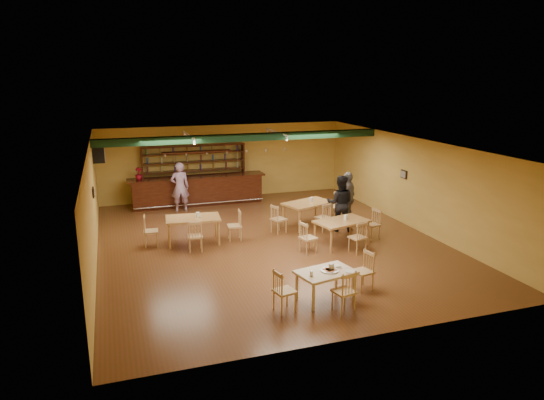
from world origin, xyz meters
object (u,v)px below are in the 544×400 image
object	(u,v)px
dining_table_b	(308,214)
dining_table_d	(341,233)
dining_table_a	(193,230)
patron_right_a	(340,203)
patron_bar	(180,187)
bar_counter	(198,190)
near_table	(325,285)

from	to	relation	value
dining_table_b	dining_table_d	xyz separation A→B (m)	(0.19, -2.19, -0.02)
dining_table_a	patron_right_a	bearing A→B (deg)	2.97
dining_table_d	patron_bar	bearing A→B (deg)	113.09
bar_counter	patron_bar	size ratio (longest dim) A/B	2.84
bar_counter	dining_table_a	xyz separation A→B (m)	(-0.93, -4.53, -0.16)
dining_table_b	dining_table_d	bearing A→B (deg)	-104.89
dining_table_d	bar_counter	bearing A→B (deg)	103.74
dining_table_d	near_table	size ratio (longest dim) A/B	1.22
dining_table_a	patron_bar	distance (m)	3.75
dining_table_d	patron_bar	distance (m)	6.69
dining_table_b	patron_bar	world-z (taller)	patron_bar
dining_table_a	dining_table_d	xyz separation A→B (m)	(4.16, -1.62, -0.01)
dining_table_b	patron_right_a	distance (m)	1.24
dining_table_a	dining_table_d	size ratio (longest dim) A/B	1.03
near_table	patron_right_a	bearing A→B (deg)	48.96
bar_counter	patron_bar	distance (m)	1.20
bar_counter	dining_table_a	distance (m)	4.63
near_table	patron_right_a	xyz separation A→B (m)	(2.58, 4.60, 0.57)
dining_table_b	patron_right_a	bearing A→B (deg)	-64.85
patron_right_a	near_table	bearing A→B (deg)	87.34
dining_table_b	patron_bar	distance (m)	4.98
dining_table_d	dining_table_b	bearing A→B (deg)	81.04
patron_bar	patron_right_a	distance (m)	6.08
patron_right_a	dining_table_b	bearing A→B (deg)	-18.42
dining_table_b	near_table	world-z (taller)	dining_table_b
dining_table_a	dining_table_b	bearing A→B (deg)	13.90
dining_table_a	patron_bar	xyz separation A→B (m)	(0.14, 3.71, 0.53)
dining_table_a	dining_table_b	size ratio (longest dim) A/B	0.99
patron_right_a	dining_table_d	bearing A→B (deg)	92.80
near_table	patron_bar	world-z (taller)	patron_bar
dining_table_d	patron_bar	size ratio (longest dim) A/B	0.83
dining_table_d	patron_bar	world-z (taller)	patron_bar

